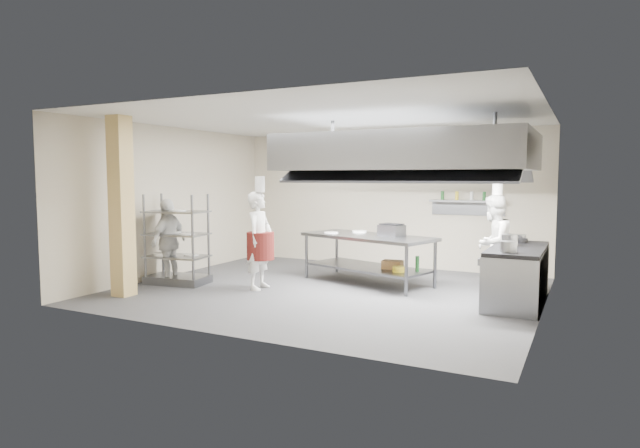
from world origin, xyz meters
The scene contains 23 objects.
floor centered at (0.00, 0.00, 0.00)m, with size 7.00×7.00×0.00m, color #28282A.
ceiling centered at (0.00, 0.00, 3.00)m, with size 7.00×7.00×0.00m, color silver.
wall_back centered at (0.00, 3.00, 1.50)m, with size 7.00×7.00×0.00m, color #BFB197.
wall_left centered at (-3.50, 0.00, 1.50)m, with size 6.00×6.00×0.00m, color #BFB197.
wall_right centered at (3.50, 0.00, 1.50)m, with size 6.00×6.00×0.00m, color #BFB197.
column centered at (-2.90, -1.90, 1.50)m, with size 0.30×0.30×3.00m, color tan.
exhaust_hood centered at (1.30, 0.40, 2.40)m, with size 4.00×2.50×0.60m, color gray.
hood_strip_a centered at (0.40, 0.40, 2.08)m, with size 1.60×0.12×0.04m, color white.
hood_strip_b centered at (2.20, 0.40, 2.08)m, with size 1.60×0.12×0.04m, color white.
wall_shelf centered at (1.80, 2.84, 1.50)m, with size 1.50×0.28×0.04m, color gray.
island centered at (0.37, 0.95, 0.46)m, with size 2.53×1.05×0.91m, color gray, non-canonical shape.
island_worktop centered at (0.37, 0.95, 0.88)m, with size 2.53×1.05×0.06m, color gray.
island_undershelf centered at (0.37, 0.95, 0.30)m, with size 2.33×0.95×0.04m, color slate.
pass_rack centered at (-2.80, -0.69, 0.84)m, with size 1.12×0.65×1.68m, color slate, non-canonical shape.
cooking_range centered at (3.08, 0.50, 0.42)m, with size 0.80×2.00×0.84m, color slate.
range_top centered at (3.08, 0.50, 0.87)m, with size 0.78×1.96×0.06m, color black.
chef_head centered at (-1.15, -0.41, 0.87)m, with size 0.63×0.42×1.74m, color silver.
chef_line centered at (2.60, 1.19, 0.85)m, with size 0.82×0.64×1.69m, color silver.
chef_plating centered at (-2.95, -0.75, 0.80)m, with size 0.93×0.39×1.59m, color white.
griddle centered at (0.83, 0.99, 1.01)m, with size 0.42×0.33×0.21m, color slate.
wicker_basket centered at (0.89, 0.88, 0.40)m, with size 0.35×0.24×0.16m, color #99653D.
stockpot centered at (2.94, 0.65, 0.99)m, with size 0.25×0.25×0.18m, color slate.
plate_stack centered at (-2.80, -0.69, 0.54)m, with size 0.28×0.28×0.05m, color white.
Camera 1 is at (4.05, -8.34, 1.99)m, focal length 30.00 mm.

